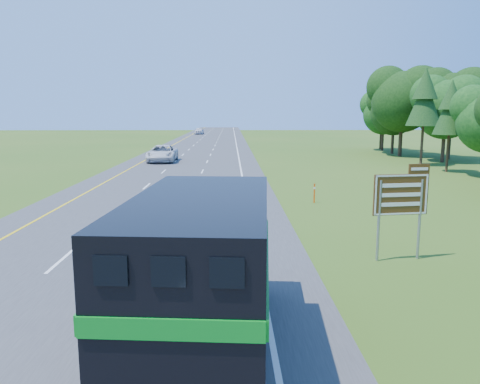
{
  "coord_description": "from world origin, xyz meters",
  "views": [
    {
      "loc": [
        4.53,
        -5.9,
        5.46
      ],
      "look_at": [
        4.98,
        17.17,
        1.57
      ],
      "focal_mm": 35.0,
      "sensor_mm": 36.0,
      "label": 1
    }
  ],
  "objects_px": {
    "far_car": "(199,131)",
    "exit_sign": "(402,198)",
    "white_suv": "(162,153)",
    "horse_truck": "(206,270)"
  },
  "relations": [
    {
      "from": "white_suv",
      "to": "exit_sign",
      "type": "bearing_deg",
      "value": -69.88
    },
    {
      "from": "far_car",
      "to": "horse_truck",
      "type": "bearing_deg",
      "value": -82.03
    },
    {
      "from": "white_suv",
      "to": "far_car",
      "type": "bearing_deg",
      "value": 89.29
    },
    {
      "from": "white_suv",
      "to": "far_car",
      "type": "xyz_separation_m",
      "value": [
        -0.5,
        70.31,
        -0.05
      ]
    },
    {
      "from": "exit_sign",
      "to": "horse_truck",
      "type": "bearing_deg",
      "value": -142.23
    },
    {
      "from": "white_suv",
      "to": "horse_truck",
      "type": "bearing_deg",
      "value": -81.66
    },
    {
      "from": "white_suv",
      "to": "exit_sign",
      "type": "height_order",
      "value": "exit_sign"
    },
    {
      "from": "far_car",
      "to": "exit_sign",
      "type": "bearing_deg",
      "value": -78.11
    },
    {
      "from": "horse_truck",
      "to": "exit_sign",
      "type": "distance_m",
      "value": 9.84
    },
    {
      "from": "exit_sign",
      "to": "far_car",
      "type": "bearing_deg",
      "value": 89.94
    }
  ]
}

